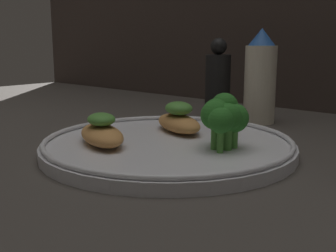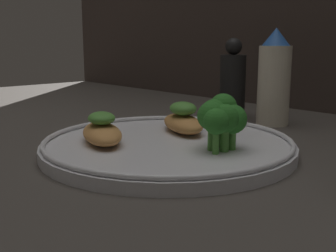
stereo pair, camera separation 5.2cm
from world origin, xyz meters
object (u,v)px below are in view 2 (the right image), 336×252
object	(u,v)px
plate	(168,145)
pepper_grinder	(233,83)
broccoli_bunch	(221,117)
sauce_bottle	(274,79)

from	to	relation	value
plate	pepper_grinder	distance (cm)	27.61
plate	broccoli_bunch	size ratio (longest dim) A/B	4.91
broccoli_bunch	pepper_grinder	bearing A→B (deg)	126.58
plate	sauce_bottle	size ratio (longest dim) A/B	1.99
sauce_bottle	pepper_grinder	size ratio (longest dim) A/B	1.11
plate	broccoli_bunch	bearing A→B (deg)	13.57
plate	pepper_grinder	xyz separation A→B (cm)	(-10.26, 25.05, 5.40)
broccoli_bunch	pepper_grinder	size ratio (longest dim) A/B	0.45
pepper_grinder	plate	bearing A→B (deg)	-67.73
sauce_bottle	plate	bearing A→B (deg)	-86.38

